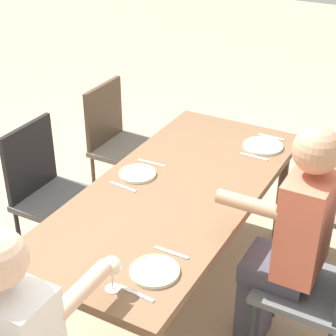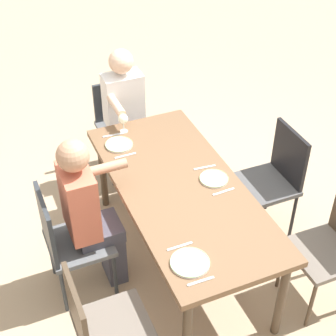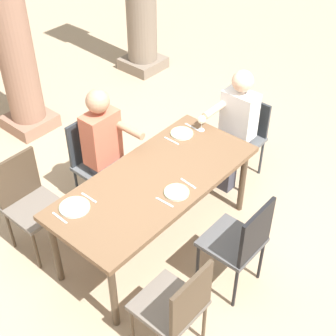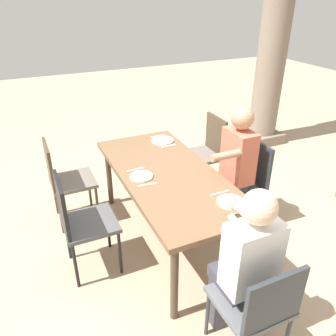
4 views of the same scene
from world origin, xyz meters
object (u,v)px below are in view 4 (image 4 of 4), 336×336
at_px(diner_man_white, 232,167).
at_px(chair_head_east, 258,304).
at_px(plate_0, 163,140).
at_px(stone_column_near, 272,56).
at_px(chair_mid_south, 79,219).
at_px(chair_west_south, 64,177).
at_px(plate_1, 141,176).
at_px(chair_west_north, 207,149).
at_px(plate_2, 230,202).
at_px(dining_table, 168,179).
at_px(chair_mid_north, 246,180).
at_px(diner_woman_green, 244,263).
at_px(wine_glass_2, 233,204).

bearing_deg(diner_man_white, chair_head_east, -27.04).
height_order(chair_head_east, plate_0, chair_head_east).
height_order(diner_man_white, stone_column_near, stone_column_near).
xyz_separation_m(chair_mid_south, chair_head_east, (1.29, 0.84, -0.04)).
distance_m(chair_head_east, stone_column_near, 3.96).
height_order(chair_west_south, plate_1, chair_west_south).
xyz_separation_m(chair_west_north, chair_head_east, (2.08, -0.84, -0.03)).
distance_m(chair_mid_south, plate_0, 1.34).
bearing_deg(stone_column_near, plate_2, -43.83).
xyz_separation_m(dining_table, chair_mid_south, (0.07, -0.84, -0.15)).
height_order(dining_table, plate_1, plate_1).
height_order(chair_west_north, plate_0, chair_west_north).
height_order(plate_1, plate_2, same).
height_order(chair_mid_north, diner_man_white, diner_man_white).
height_order(chair_west_north, plate_1, chair_west_north).
bearing_deg(dining_table, chair_mid_south, -85.51).
height_order(diner_man_white, plate_0, diner_man_white).
distance_m(plate_0, plate_2, 1.32).
bearing_deg(diner_woman_green, plate_1, -168.11).
bearing_deg(chair_west_north, chair_west_south, -90.00).
height_order(chair_mid_north, chair_mid_south, chair_mid_south).
xyz_separation_m(plate_0, wine_glass_2, (1.49, -0.10, 0.11)).
bearing_deg(stone_column_near, chair_west_north, -60.08).
height_order(dining_table, chair_mid_south, chair_mid_south).
bearing_deg(stone_column_near, chair_mid_south, -62.55).
bearing_deg(chair_west_south, dining_table, 49.45).
bearing_deg(diner_man_white, diner_woman_green, -30.60).
xyz_separation_m(chair_mid_south, plate_1, (-0.09, 0.59, 0.23)).
bearing_deg(plate_0, wine_glass_2, -3.87).
xyz_separation_m(chair_west_south, chair_mid_south, (0.79, -0.00, 0.01)).
distance_m(diner_woman_green, stone_column_near, 3.79).
distance_m(stone_column_near, plate_2, 3.23).
height_order(dining_table, chair_head_east, chair_head_east).
bearing_deg(chair_head_east, wine_glass_2, 165.07).
bearing_deg(plate_2, chair_west_south, -141.56).
height_order(chair_head_east, wine_glass_2, wine_glass_2).
xyz_separation_m(dining_table, plate_1, (-0.02, -0.25, 0.08)).
xyz_separation_m(diner_man_white, plate_2, (0.58, -0.41, 0.07)).
bearing_deg(wine_glass_2, chair_west_north, 155.57).
distance_m(dining_table, wine_glass_2, 0.85).
distance_m(diner_man_white, plate_2, 0.72).
height_order(chair_mid_south, plate_1, chair_mid_south).
xyz_separation_m(dining_table, chair_head_east, (1.36, 0.00, -0.19)).
bearing_deg(chair_head_east, stone_column_near, 140.87).
xyz_separation_m(chair_mid_north, plate_1, (-0.09, -1.10, 0.25)).
distance_m(chair_west_north, chair_mid_north, 0.79).
xyz_separation_m(stone_column_near, plate_2, (2.29, -2.20, -0.58)).
relative_size(chair_west_north, plate_2, 4.26).
relative_size(chair_mid_north, chair_mid_south, 0.97).
distance_m(chair_mid_north, plate_0, 0.99).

